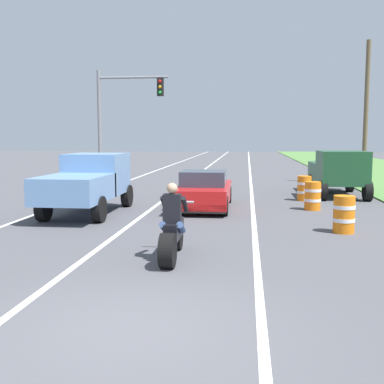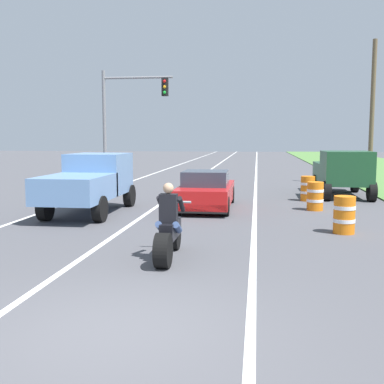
{
  "view_description": "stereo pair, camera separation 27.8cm",
  "coord_description": "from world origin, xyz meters",
  "px_view_note": "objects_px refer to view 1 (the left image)",
  "views": [
    {
      "loc": [
        1.57,
        -5.86,
        2.54
      ],
      "look_at": [
        0.03,
        7.4,
        1.0
      ],
      "focal_mm": 44.21,
      "sensor_mm": 36.0,
      "label": 1
    },
    {
      "loc": [
        1.85,
        -5.82,
        2.54
      ],
      "look_at": [
        0.03,
        7.4,
        1.0
      ],
      "focal_mm": 44.21,
      "sensor_mm": 36.0,
      "label": 2
    }
  ],
  "objects_px": {
    "pickup_truck_left_lane_light_blue": "(88,181)",
    "traffic_light_mast_near": "(120,110)",
    "pickup_truck_right_shoulder_dark_green": "(338,170)",
    "motorcycle_with_rider": "(172,232)",
    "construction_barrel_mid": "(313,196)",
    "construction_barrel_nearest": "(344,214)",
    "sports_car_red": "(204,191)",
    "construction_barrel_far": "(304,188)"
  },
  "relations": [
    {
      "from": "traffic_light_mast_near",
      "to": "construction_barrel_nearest",
      "type": "xyz_separation_m",
      "value": [
        9.19,
        -11.32,
        -3.43
      ]
    },
    {
      "from": "motorcycle_with_rider",
      "to": "construction_barrel_mid",
      "type": "relative_size",
      "value": 2.21
    },
    {
      "from": "pickup_truck_left_lane_light_blue",
      "to": "traffic_light_mast_near",
      "type": "height_order",
      "value": "traffic_light_mast_near"
    },
    {
      "from": "construction_barrel_nearest",
      "to": "construction_barrel_far",
      "type": "bearing_deg",
      "value": 92.47
    },
    {
      "from": "sports_car_red",
      "to": "pickup_truck_right_shoulder_dark_green",
      "type": "distance_m",
      "value": 7.09
    },
    {
      "from": "motorcycle_with_rider",
      "to": "construction_barrel_mid",
      "type": "xyz_separation_m",
      "value": [
        3.83,
        7.38,
        -0.09
      ]
    },
    {
      "from": "sports_car_red",
      "to": "construction_barrel_nearest",
      "type": "relative_size",
      "value": 4.3
    },
    {
      "from": "pickup_truck_right_shoulder_dark_green",
      "to": "traffic_light_mast_near",
      "type": "relative_size",
      "value": 0.8
    },
    {
      "from": "traffic_light_mast_near",
      "to": "sports_car_red",
      "type": "bearing_deg",
      "value": -55.62
    },
    {
      "from": "construction_barrel_mid",
      "to": "pickup_truck_right_shoulder_dark_green",
      "type": "bearing_deg",
      "value": 69.39
    },
    {
      "from": "pickup_truck_left_lane_light_blue",
      "to": "construction_barrel_mid",
      "type": "bearing_deg",
      "value": 12.34
    },
    {
      "from": "sports_car_red",
      "to": "pickup_truck_right_shoulder_dark_green",
      "type": "bearing_deg",
      "value": 39.32
    },
    {
      "from": "motorcycle_with_rider",
      "to": "construction_barrel_nearest",
      "type": "xyz_separation_m",
      "value": [
        4.11,
        3.37,
        -0.09
      ]
    },
    {
      "from": "motorcycle_with_rider",
      "to": "sports_car_red",
      "type": "relative_size",
      "value": 0.51
    },
    {
      "from": "construction_barrel_far",
      "to": "traffic_light_mast_near",
      "type": "bearing_deg",
      "value": 151.64
    },
    {
      "from": "motorcycle_with_rider",
      "to": "pickup_truck_right_shoulder_dark_green",
      "type": "distance_m",
      "value": 12.97
    },
    {
      "from": "sports_car_red",
      "to": "construction_barrel_nearest",
      "type": "distance_m",
      "value": 5.67
    },
    {
      "from": "pickup_truck_left_lane_light_blue",
      "to": "construction_barrel_far",
      "type": "distance_m",
      "value": 8.67
    },
    {
      "from": "pickup_truck_left_lane_light_blue",
      "to": "pickup_truck_right_shoulder_dark_green",
      "type": "height_order",
      "value": "same"
    },
    {
      "from": "pickup_truck_left_lane_light_blue",
      "to": "construction_barrel_far",
      "type": "relative_size",
      "value": 4.8
    },
    {
      "from": "construction_barrel_far",
      "to": "sports_car_red",
      "type": "bearing_deg",
      "value": -145.74
    },
    {
      "from": "pickup_truck_left_lane_light_blue",
      "to": "construction_barrel_mid",
      "type": "height_order",
      "value": "pickup_truck_left_lane_light_blue"
    },
    {
      "from": "sports_car_red",
      "to": "construction_barrel_nearest",
      "type": "bearing_deg",
      "value": -43.47
    },
    {
      "from": "sports_car_red",
      "to": "construction_barrel_far",
      "type": "relative_size",
      "value": 4.3
    },
    {
      "from": "motorcycle_with_rider",
      "to": "pickup_truck_left_lane_light_blue",
      "type": "distance_m",
      "value": 6.86
    },
    {
      "from": "motorcycle_with_rider",
      "to": "construction_barrel_nearest",
      "type": "distance_m",
      "value": 5.32
    },
    {
      "from": "sports_car_red",
      "to": "construction_barrel_mid",
      "type": "xyz_separation_m",
      "value": [
        3.83,
        0.11,
        -0.13
      ]
    },
    {
      "from": "construction_barrel_nearest",
      "to": "construction_barrel_far",
      "type": "xyz_separation_m",
      "value": [
        -0.28,
        6.51,
        0.0
      ]
    },
    {
      "from": "sports_car_red",
      "to": "pickup_truck_left_lane_light_blue",
      "type": "bearing_deg",
      "value": -157.61
    },
    {
      "from": "construction_barrel_mid",
      "to": "construction_barrel_nearest",
      "type": "bearing_deg",
      "value": -85.96
    },
    {
      "from": "traffic_light_mast_near",
      "to": "construction_barrel_nearest",
      "type": "relative_size",
      "value": 6.0
    },
    {
      "from": "traffic_light_mast_near",
      "to": "construction_barrel_nearest",
      "type": "distance_m",
      "value": 14.98
    },
    {
      "from": "motorcycle_with_rider",
      "to": "sports_car_red",
      "type": "xyz_separation_m",
      "value": [
        -0.0,
        7.27,
        0.04
      ]
    },
    {
      "from": "motorcycle_with_rider",
      "to": "traffic_light_mast_near",
      "type": "distance_m",
      "value": 15.9
    },
    {
      "from": "sports_car_red",
      "to": "pickup_truck_right_shoulder_dark_green",
      "type": "relative_size",
      "value": 0.9
    },
    {
      "from": "construction_barrel_nearest",
      "to": "construction_barrel_mid",
      "type": "xyz_separation_m",
      "value": [
        -0.28,
        4.01,
        0.0
      ]
    },
    {
      "from": "pickup_truck_left_lane_light_blue",
      "to": "construction_barrel_nearest",
      "type": "xyz_separation_m",
      "value": [
        7.87,
        -2.36,
        -0.6
      ]
    },
    {
      "from": "construction_barrel_mid",
      "to": "pickup_truck_left_lane_light_blue",
      "type": "bearing_deg",
      "value": -167.66
    },
    {
      "from": "traffic_light_mast_near",
      "to": "construction_barrel_nearest",
      "type": "height_order",
      "value": "traffic_light_mast_near"
    },
    {
      "from": "sports_car_red",
      "to": "pickup_truck_right_shoulder_dark_green",
      "type": "height_order",
      "value": "pickup_truck_right_shoulder_dark_green"
    },
    {
      "from": "pickup_truck_left_lane_light_blue",
      "to": "traffic_light_mast_near",
      "type": "bearing_deg",
      "value": 98.41
    },
    {
      "from": "pickup_truck_right_shoulder_dark_green",
      "to": "traffic_light_mast_near",
      "type": "bearing_deg",
      "value": 164.44
    }
  ]
}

